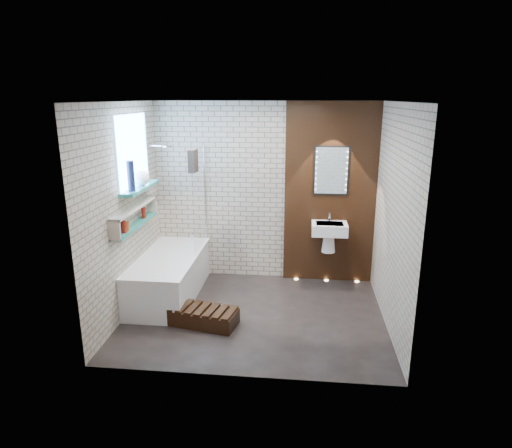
# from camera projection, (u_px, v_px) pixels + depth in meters

# --- Properties ---
(ground) EXTENTS (3.20, 3.20, 0.00)m
(ground) POSITION_uv_depth(u_px,v_px,m) (255.00, 315.00, 5.66)
(ground) COLOR black
(ground) RESTS_ON ground
(room_shell) EXTENTS (3.24, 3.20, 2.60)m
(room_shell) POSITION_uv_depth(u_px,v_px,m) (255.00, 215.00, 5.30)
(room_shell) COLOR tan
(room_shell) RESTS_ON ground
(walnut_panel) EXTENTS (1.30, 0.06, 2.60)m
(walnut_panel) POSITION_uv_depth(u_px,v_px,m) (330.00, 195.00, 6.42)
(walnut_panel) COLOR black
(walnut_panel) RESTS_ON ground
(clerestory_window) EXTENTS (0.18, 1.00, 0.94)m
(clerestory_window) POSITION_uv_depth(u_px,v_px,m) (134.00, 159.00, 5.63)
(clerestory_window) COLOR #7FADE0
(clerestory_window) RESTS_ON room_shell
(display_niche) EXTENTS (0.14, 1.30, 0.26)m
(display_niche) POSITION_uv_depth(u_px,v_px,m) (135.00, 217.00, 5.63)
(display_niche) COLOR #227D72
(display_niche) RESTS_ON room_shell
(bathtub) EXTENTS (0.79, 1.74, 0.70)m
(bathtub) POSITION_uv_depth(u_px,v_px,m) (169.00, 276.00, 6.13)
(bathtub) COLOR white
(bathtub) RESTS_ON ground
(bath_screen) EXTENTS (0.01, 0.78, 1.40)m
(bath_screen) POSITION_uv_depth(u_px,v_px,m) (200.00, 199.00, 6.24)
(bath_screen) COLOR white
(bath_screen) RESTS_ON bathtub
(towel) EXTENTS (0.09, 0.22, 0.29)m
(towel) POSITION_uv_depth(u_px,v_px,m) (193.00, 161.00, 5.81)
(towel) COLOR black
(towel) RESTS_ON bath_screen
(shower_head) EXTENTS (0.18, 0.18, 0.02)m
(shower_head) POSITION_uv_depth(u_px,v_px,m) (168.00, 146.00, 6.15)
(shower_head) COLOR silver
(shower_head) RESTS_ON room_shell
(washbasin) EXTENTS (0.50, 0.36, 0.58)m
(washbasin) POSITION_uv_depth(u_px,v_px,m) (329.00, 233.00, 6.37)
(washbasin) COLOR white
(washbasin) RESTS_ON walnut_panel
(led_mirror) EXTENTS (0.50, 0.02, 0.70)m
(led_mirror) POSITION_uv_depth(u_px,v_px,m) (331.00, 171.00, 6.29)
(led_mirror) COLOR black
(led_mirror) RESTS_ON walnut_panel
(walnut_step) EXTENTS (0.88, 0.53, 0.18)m
(walnut_step) POSITION_uv_depth(u_px,v_px,m) (203.00, 317.00, 5.40)
(walnut_step) COLOR black
(walnut_step) RESTS_ON ground
(niche_bottles) EXTENTS (0.06, 0.74, 0.15)m
(niche_bottles) POSITION_uv_depth(u_px,v_px,m) (132.00, 221.00, 5.52)
(niche_bottles) COLOR maroon
(niche_bottles) RESTS_ON display_niche
(sill_vases) EXTENTS (0.20, 0.50, 0.37)m
(sill_vases) POSITION_uv_depth(u_px,v_px,m) (139.00, 177.00, 5.64)
(sill_vases) COLOR white
(sill_vases) RESTS_ON clerestory_window
(floor_uplights) EXTENTS (0.96, 0.06, 0.01)m
(floor_uplights) POSITION_uv_depth(u_px,v_px,m) (326.00, 280.00, 6.71)
(floor_uplights) COLOR #FFD899
(floor_uplights) RESTS_ON ground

